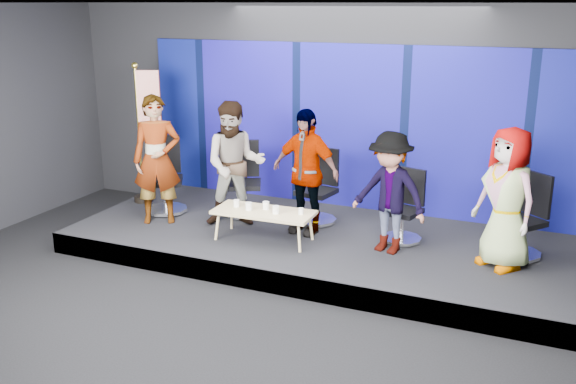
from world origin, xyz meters
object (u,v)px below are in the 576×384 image
at_px(mug_d, 276,210).
at_px(panelist_b, 235,164).
at_px(flag_stand, 146,130).
at_px(chair_e, 522,229).
at_px(mug_b, 249,206).
at_px(panelist_a, 157,160).
at_px(chair_b, 244,191).
at_px(mug_c, 266,205).
at_px(chair_a, 166,187).
at_px(chair_c, 318,198).
at_px(panelist_d, 390,193).
at_px(panelist_c, 305,172).
at_px(mug_e, 301,211).
at_px(chair_d, 404,218).
at_px(mug_a, 237,203).
at_px(coffee_table, 264,213).
at_px(panelist_e, 507,198).

bearing_deg(mug_d, panelist_b, 151.13).
xyz_separation_m(panelist_b, flag_stand, (-1.85, 0.44, 0.29)).
xyz_separation_m(chair_e, mug_b, (-3.56, -0.87, 0.12)).
bearing_deg(flag_stand, panelist_a, -70.54).
distance_m(chair_b, mug_c, 1.16).
distance_m(chair_a, chair_b, 1.27).
height_order(chair_c, panelist_d, panelist_d).
height_order(panelist_c, mug_c, panelist_c).
distance_m(panelist_b, mug_e, 1.33).
distance_m(mug_c, mug_d, 0.24).
bearing_deg(chair_a, mug_c, -43.94).
xyz_separation_m(chair_c, chair_e, (2.94, -0.24, -0.00)).
xyz_separation_m(chair_b, panelist_b, (0.11, -0.50, 0.55)).
height_order(chair_a, chair_d, chair_a).
bearing_deg(mug_b, mug_a, 163.58).
bearing_deg(chair_d, mug_d, -138.33).
height_order(panelist_d, mug_d, panelist_d).
bearing_deg(chair_a, chair_b, -13.32).
relative_size(chair_d, panelist_d, 0.62).
xyz_separation_m(panelist_c, chair_e, (2.95, 0.27, -0.54)).
relative_size(chair_a, chair_c, 1.07).
relative_size(chair_c, mug_b, 10.36).
xyz_separation_m(panelist_a, coffee_table, (1.79, -0.10, -0.57)).
bearing_deg(flag_stand, chair_e, -24.18).
relative_size(chair_a, mug_b, 11.06).
height_order(mug_b, mug_e, mug_b).
bearing_deg(chair_e, chair_b, -143.59).
distance_m(panelist_a, chair_d, 3.70).
distance_m(panelist_e, mug_a, 3.62).
height_order(mug_b, flag_stand, flag_stand).
distance_m(panelist_c, chair_d, 1.52).
distance_m(mug_b, flag_stand, 2.60).
height_order(panelist_e, mug_a, panelist_e).
xyz_separation_m(chair_a, mug_e, (2.52, -0.50, 0.08)).
bearing_deg(mug_e, chair_d, 29.08).
relative_size(chair_d, mug_c, 9.23).
height_order(chair_b, mug_d, chair_b).
bearing_deg(mug_e, panelist_e, 6.19).
relative_size(mug_a, mug_e, 1.16).
bearing_deg(chair_a, panelist_a, -97.11).
distance_m(chair_a, mug_b, 1.89).
height_order(chair_a, panelist_d, panelist_d).
height_order(chair_c, mug_c, chair_c).
relative_size(chair_c, panelist_c, 0.62).
bearing_deg(panelist_e, mug_c, -136.97).
bearing_deg(chair_c, mug_a, -118.96).
bearing_deg(chair_e, flag_stand, -142.57).
distance_m(panelist_b, mug_c, 0.88).
relative_size(panelist_b, mug_d, 17.05).
bearing_deg(chair_e, coffee_table, -128.25).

